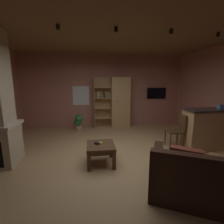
# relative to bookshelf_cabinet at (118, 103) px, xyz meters

# --- Properties ---
(floor) EXTENTS (6.29, 5.96, 0.02)m
(floor) POSITION_rel_bookshelf_cabinet_xyz_m (-0.55, -2.73, -0.98)
(floor) COLOR tan
(floor) RESTS_ON ground
(wall_back) EXTENTS (6.41, 0.06, 2.82)m
(wall_back) POSITION_rel_bookshelf_cabinet_xyz_m (-0.55, 0.27, 0.43)
(wall_back) COLOR #AD7060
(wall_back) RESTS_ON ground
(ceiling) EXTENTS (6.29, 5.96, 0.02)m
(ceiling) POSITION_rel_bookshelf_cabinet_xyz_m (-0.55, -2.73, 1.85)
(ceiling) COLOR brown
(window_pane_back) EXTENTS (0.64, 0.01, 0.74)m
(window_pane_back) POSITION_rel_bookshelf_cabinet_xyz_m (-1.43, 0.24, 0.27)
(window_pane_back) COLOR white
(bookshelf_cabinet) EXTENTS (1.39, 0.41, 1.96)m
(bookshelf_cabinet) POSITION_rel_bookshelf_cabinet_xyz_m (0.00, 0.00, 0.00)
(bookshelf_cabinet) COLOR tan
(bookshelf_cabinet) RESTS_ON ground
(kitchen_bar_counter) EXTENTS (1.52, 0.58, 1.08)m
(kitchen_bar_counter) POSITION_rel_bookshelf_cabinet_xyz_m (2.15, -2.42, -0.43)
(kitchen_bar_counter) COLOR tan
(kitchen_bar_counter) RESTS_ON ground
(tissue_box) EXTENTS (0.12, 0.12, 0.11)m
(tissue_box) POSITION_rel_bookshelf_cabinet_xyz_m (2.28, -2.47, 0.16)
(tissue_box) COLOR #598CBF
(tissue_box) RESTS_ON kitchen_bar_counter
(leather_couch) EXTENTS (1.70, 1.46, 0.84)m
(leather_couch) POSITION_rel_bookshelf_cabinet_xyz_m (0.56, -4.17, -0.67)
(leather_couch) COLOR #382116
(leather_couch) RESTS_ON ground
(coffee_table) EXTENTS (0.59, 0.64, 0.45)m
(coffee_table) POSITION_rel_bookshelf_cabinet_xyz_m (-0.87, -2.89, -0.62)
(coffee_table) COLOR #4C331E
(coffee_table) RESTS_ON ground
(table_book_0) EXTENTS (0.16, 0.13, 0.03)m
(table_book_0) POSITION_rel_bookshelf_cabinet_xyz_m (-0.90, -2.84, -0.51)
(table_book_0) COLOR gold
(table_book_0) RESTS_ON coffee_table
(table_book_1) EXTENTS (0.13, 0.12, 0.02)m
(table_book_1) POSITION_rel_bookshelf_cabinet_xyz_m (-0.95, -2.87, -0.49)
(table_book_1) COLOR black
(table_book_1) RESTS_ON coffee_table
(dining_chair) EXTENTS (0.44, 0.44, 0.92)m
(dining_chair) POSITION_rel_bookshelf_cabinet_xyz_m (1.27, -2.25, -0.45)
(dining_chair) COLOR #4C331E
(dining_chair) RESTS_ON ground
(potted_floor_plant) EXTENTS (0.35, 0.35, 0.61)m
(potted_floor_plant) POSITION_rel_bookshelf_cabinet_xyz_m (-1.53, -0.33, -0.64)
(potted_floor_plant) COLOR #9E896B
(potted_floor_plant) RESTS_ON ground
(wall_mounted_tv) EXTENTS (0.81, 0.06, 0.45)m
(wall_mounted_tv) POSITION_rel_bookshelf_cabinet_xyz_m (1.65, 0.21, 0.34)
(wall_mounted_tv) COLOR black
(track_light_spot_1) EXTENTS (0.07, 0.07, 0.09)m
(track_light_spot_1) POSITION_rel_bookshelf_cabinet_xyz_m (-1.61, -2.98, 1.77)
(track_light_spot_1) COLOR black
(track_light_spot_2) EXTENTS (0.07, 0.07, 0.09)m
(track_light_spot_2) POSITION_rel_bookshelf_cabinet_xyz_m (-0.56, -2.99, 1.77)
(track_light_spot_2) COLOR black
(track_light_spot_3) EXTENTS (0.07, 0.07, 0.09)m
(track_light_spot_3) POSITION_rel_bookshelf_cabinet_xyz_m (0.53, -3.02, 1.77)
(track_light_spot_3) COLOR black
(track_light_spot_4) EXTENTS (0.07, 0.07, 0.09)m
(track_light_spot_4) POSITION_rel_bookshelf_cabinet_xyz_m (1.59, -2.94, 1.77)
(track_light_spot_4) COLOR black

